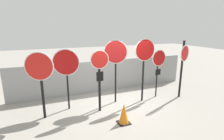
{
  "coord_description": "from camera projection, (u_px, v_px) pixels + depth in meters",
  "views": [
    {
      "loc": [
        -2.7,
        -5.91,
        3.04
      ],
      "look_at": [
        -0.33,
        0.0,
        1.45
      ],
      "focal_mm": 28.0,
      "sensor_mm": 36.0,
      "label": 1
    }
  ],
  "objects": [
    {
      "name": "stop_sign_6",
      "position": [
        183.0,
        61.0,
        7.36
      ],
      "size": [
        0.64,
        0.28,
        2.48
      ],
      "rotation": [
        0.0,
        0.0,
        0.38
      ],
      "color": "black",
      "rests_on": "ground"
    },
    {
      "name": "stop_sign_3",
      "position": [
        116.0,
        57.0,
        6.75
      ],
      "size": [
        0.84,
        0.39,
        2.54
      ],
      "rotation": [
        0.0,
        0.0,
        -0.42
      ],
      "color": "black",
      "rests_on": "ground"
    },
    {
      "name": "stop_sign_0",
      "position": [
        40.0,
        73.0,
        5.55
      ],
      "size": [
        0.87,
        0.36,
        2.28
      ],
      "rotation": [
        0.0,
        0.0,
        -0.37
      ],
      "color": "black",
      "rests_on": "ground"
    },
    {
      "name": "traffic_cone_0",
      "position": [
        124.0,
        114.0,
        5.58
      ],
      "size": [
        0.39,
        0.39,
        0.67
      ],
      "color": "black",
      "rests_on": "ground"
    },
    {
      "name": "stop_sign_2",
      "position": [
        100.0,
        71.0,
        6.1
      ],
      "size": [
        0.66,
        0.15,
        2.27
      ],
      "rotation": [
        0.0,
        0.0,
        -0.01
      ],
      "color": "black",
      "rests_on": "ground"
    },
    {
      "name": "stop_sign_5",
      "position": [
        159.0,
        62.0,
        7.39
      ],
      "size": [
        0.7,
        0.15,
        2.1
      ],
      "rotation": [
        0.0,
        0.0,
        0.12
      ],
      "color": "black",
      "rests_on": "ground"
    },
    {
      "name": "stop_sign_4",
      "position": [
        144.0,
        57.0,
        6.88
      ],
      "size": [
        0.87,
        0.14,
        2.58
      ],
      "rotation": [
        0.0,
        0.0,
        0.02
      ],
      "color": "black",
      "rests_on": "ground"
    },
    {
      "name": "stop_sign_1",
      "position": [
        66.0,
        66.0,
        6.19
      ],
      "size": [
        0.91,
        0.33,
        2.28
      ],
      "rotation": [
        0.0,
        0.0,
        -0.32
      ],
      "color": "black",
      "rests_on": "ground"
    },
    {
      "name": "fence_back",
      "position": [
        105.0,
        76.0,
        8.37
      ],
      "size": [
        8.54,
        0.12,
        1.49
      ],
      "color": "gray",
      "rests_on": "ground"
    },
    {
      "name": "ground_plane",
      "position": [
        120.0,
        104.0,
        7.03
      ],
      "size": [
        40.0,
        40.0,
        0.0
      ],
      "primitive_type": "plane",
      "color": "gray"
    }
  ]
}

